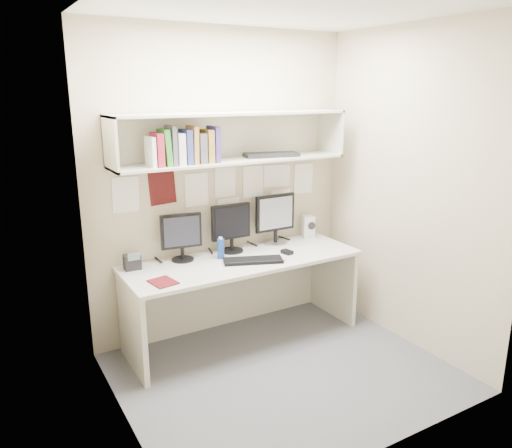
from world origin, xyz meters
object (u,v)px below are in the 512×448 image
monitor_left (181,235)px  monitor_center (231,226)px  keyboard (253,260)px  desk_phone (132,262)px  monitor_right (275,217)px  maroon_notebook (163,282)px  desk (243,299)px  speaker (308,227)px

monitor_left → monitor_center: (0.46, -0.00, 0.01)m
keyboard → desk_phone: 0.96m
monitor_right → maroon_notebook: bearing=-161.9°
desk → monitor_center: bearing=88.1°
desk → speaker: bearing=15.3°
desk_phone → maroon_notebook: bearing=-72.1°
monitor_center → monitor_right: size_ratio=0.92×
desk → maroon_notebook: 0.87m
keyboard → speaker: bearing=44.6°
monitor_left → monitor_right: 0.91m
maroon_notebook → keyboard: bearing=-5.5°
desk → keyboard: bearing=-75.0°
monitor_left → maroon_notebook: (-0.31, -0.40, -0.21)m
monitor_left → keyboard: monitor_left is taller
desk → monitor_left: (-0.45, 0.22, 0.58)m
monitor_center → keyboard: size_ratio=0.87×
keyboard → desk_phone: (-0.90, 0.33, 0.05)m
monitor_center → desk_phone: (-0.88, -0.01, -0.17)m
desk → speaker: (0.84, 0.23, 0.47)m
maroon_notebook → desk_phone: 0.41m
monitor_right → monitor_center: bearing=179.9°
monitor_center → monitor_right: 0.45m
monitor_left → monitor_right: bearing=8.5°
monitor_right → monitor_left: bearing=179.9°
desk → monitor_left: bearing=154.1°
desk → maroon_notebook: bearing=-166.5°
speaker → monitor_left: bearing=-160.6°
monitor_center → desk: bearing=-91.8°
monitor_center → keyboard: monitor_center is taller
monitor_center → maroon_notebook: bearing=-152.4°
maroon_notebook → speaker: bearing=4.2°
monitor_left → monitor_right: monitor_right is taller
monitor_center → monitor_left: bearing=-180.0°
monitor_left → maroon_notebook: monitor_left is taller
desk → monitor_center: 0.63m
monitor_right → keyboard: bearing=-141.8°
desk → desk_phone: bearing=166.3°
speaker → maroon_notebook: (-1.60, -0.41, -0.10)m
keyboard → maroon_notebook: bearing=-154.0°
keyboard → speaker: 0.88m
keyboard → speaker: (0.80, 0.35, 0.09)m
desk → keyboard: size_ratio=4.15×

